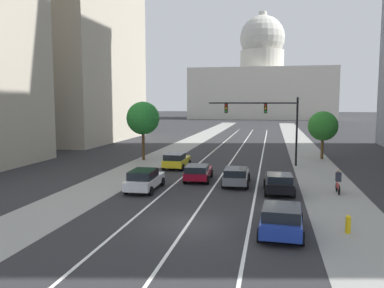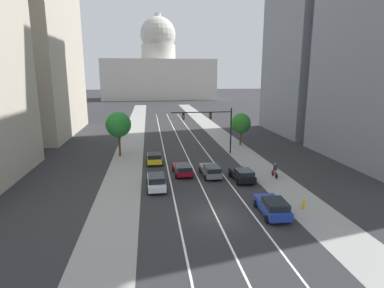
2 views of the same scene
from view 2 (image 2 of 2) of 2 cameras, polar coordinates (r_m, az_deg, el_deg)
name	(u,v)px [view 2 (image 2 of 2)]	position (r m, az deg, el deg)	size (l,w,h in m)	color
ground_plane	(175,132)	(64.72, -3.09, 2.28)	(400.00, 400.00, 0.00)	#2B2B2D
sidewalk_left	(133,137)	(59.67, -10.80, 1.20)	(4.26, 130.00, 0.01)	gray
sidewalk_right	(220,135)	(61.15, 5.25, 1.65)	(4.26, 130.00, 0.01)	gray
lane_stripe_left	(164,149)	(49.86, -5.25, -0.85)	(0.16, 90.00, 0.01)	white
lane_stripe_center	(183,148)	(50.09, -1.63, -0.74)	(0.16, 90.00, 0.01)	white
lane_stripe_right	(203,147)	(50.52, 1.95, -0.62)	(0.16, 90.00, 0.01)	white
office_tower_far_left	(9,28)	(69.42, -30.56, 17.85)	(21.26, 26.68, 39.77)	#B7AD99
capitol_building	(159,71)	(155.90, -6.11, 13.19)	(52.96, 23.49, 39.85)	beige
car_blue	(273,206)	(27.30, 14.63, -11.02)	(2.26, 4.60, 1.51)	#1E389E
car_gray	(211,170)	(36.07, 3.47, -4.83)	(2.08, 4.68, 1.43)	slate
car_white	(156,181)	(32.43, -6.56, -6.81)	(2.07, 4.60, 1.55)	silver
car_black	(242,174)	(34.97, 9.24, -5.54)	(2.18, 4.32, 1.45)	black
car_crimson	(183,169)	(36.52, -1.72, -4.61)	(2.20, 4.29, 1.39)	maroon
car_yellow	(154,158)	(41.55, -6.90, -2.52)	(2.10, 4.22, 1.50)	yellow
traffic_signal_mast	(212,121)	(45.44, 3.75, 4.18)	(8.93, 0.39, 6.85)	black
fire_hydrant	(304,204)	(29.37, 19.88, -10.34)	(0.26, 0.35, 0.91)	yellow
cyclist	(275,170)	(36.93, 14.98, -4.68)	(0.36, 1.70, 1.72)	black
street_tree_mid_left	(118,125)	(45.65, -13.36, 3.49)	(3.62, 3.62, 6.42)	#51381E
street_tree_mid_right	(241,123)	(52.18, 8.99, 3.78)	(3.27, 3.27, 5.36)	#51381E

